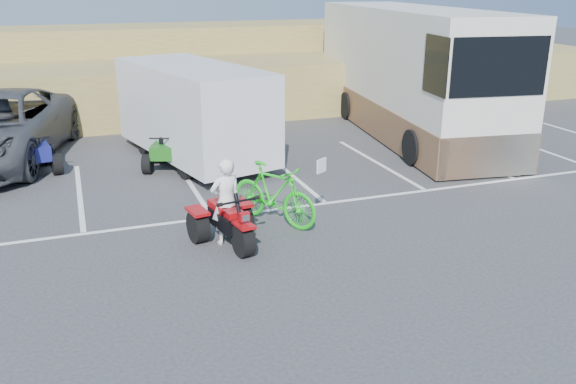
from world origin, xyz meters
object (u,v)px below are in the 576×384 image
object	(u,v)px
quad_atv_green	(169,168)
rv_motorhome	(408,80)
green_dirt_bike	(274,194)
rider	(226,201)
quad_atv_blue	(35,172)
cargo_trailer	(193,110)
red_trike_atv	(231,245)

from	to	relation	value
quad_atv_green	rv_motorhome	bearing A→B (deg)	31.87
green_dirt_bike	quad_atv_green	world-z (taller)	green_dirt_bike
rider	quad_atv_blue	world-z (taller)	rider
cargo_trailer	quad_atv_blue	world-z (taller)	cargo_trailer
green_dirt_bike	quad_atv_blue	xyz separation A→B (m)	(-4.96, 5.69, -0.66)
cargo_trailer	rv_motorhome	world-z (taller)	rv_motorhome
cargo_trailer	quad_atv_green	distance (m)	1.79
rv_motorhome	quad_atv_green	size ratio (longest dim) A/B	7.37
red_trike_atv	quad_atv_blue	bearing A→B (deg)	109.80
rider	rv_motorhome	xyz separation A→B (m)	(8.15, 7.20, 0.89)
cargo_trailer	quad_atv_blue	bearing A→B (deg)	161.32
rider	red_trike_atv	bearing A→B (deg)	90.00
green_dirt_bike	cargo_trailer	bearing A→B (deg)	62.94
red_trike_atv	quad_atv_green	world-z (taller)	red_trike_atv
rider	cargo_trailer	world-z (taller)	cargo_trailer
green_dirt_bike	cargo_trailer	size ratio (longest dim) A/B	0.35
green_dirt_bike	quad_atv_green	bearing A→B (deg)	73.43
quad_atv_green	red_trike_atv	bearing A→B (deg)	-66.79
cargo_trailer	rv_motorhome	xyz separation A→B (m)	(7.55, 1.16, 0.29)
red_trike_atv	quad_atv_blue	distance (m)	7.54
red_trike_atv	green_dirt_bike	xyz separation A→B (m)	(1.17, 0.82, 0.66)
cargo_trailer	rv_motorhome	distance (m)	7.64
rv_motorhome	quad_atv_blue	xyz separation A→B (m)	(-11.91, -0.83, -1.76)
rider	rv_motorhome	size ratio (longest dim) A/B	0.15
cargo_trailer	rv_motorhome	bearing A→B (deg)	-5.55
quad_atv_blue	quad_atv_green	bearing A→B (deg)	-24.62
rider	green_dirt_bike	xyz separation A→B (m)	(1.20, 0.68, -0.21)
green_dirt_bike	cargo_trailer	distance (m)	5.45
cargo_trailer	quad_atv_green	bearing A→B (deg)	-161.47
rv_motorhome	quad_atv_blue	world-z (taller)	rv_motorhome
red_trike_atv	rv_motorhome	bearing A→B (deg)	31.74
green_dirt_bike	rv_motorhome	xyz separation A→B (m)	(6.95, 6.52, 1.10)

